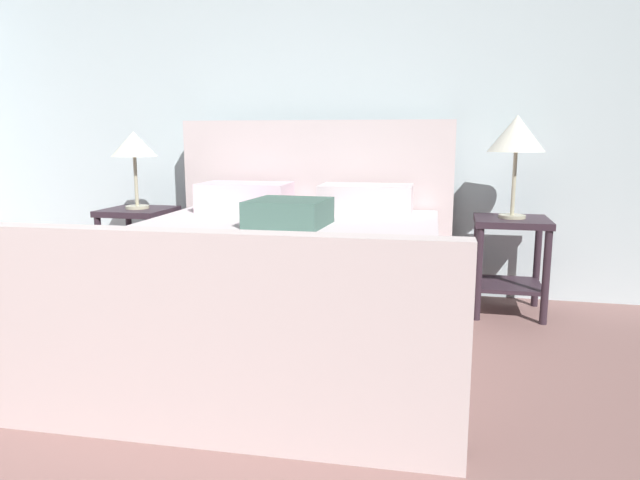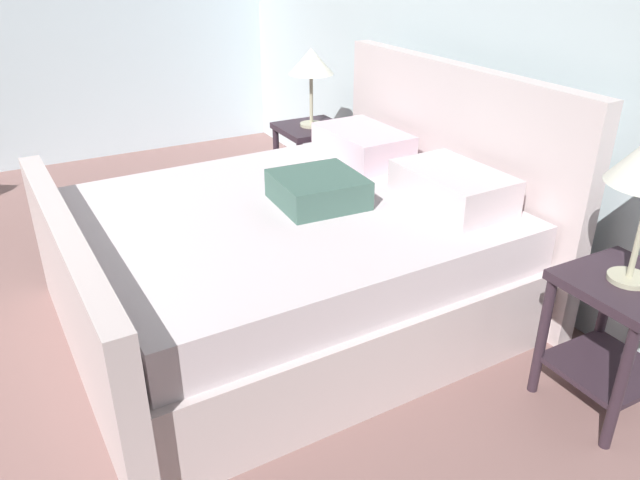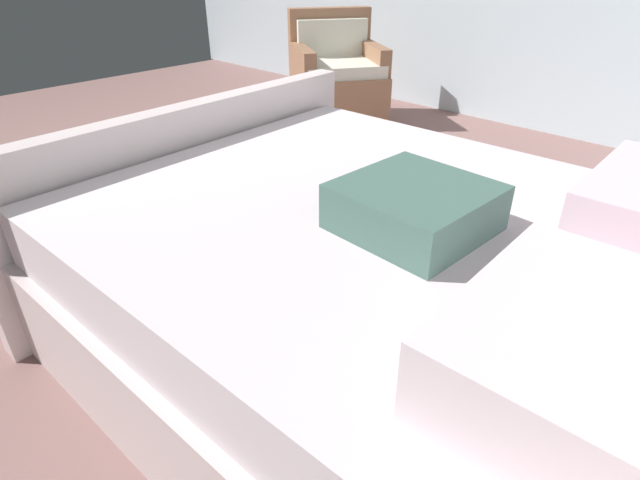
% 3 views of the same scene
% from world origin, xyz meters
% --- Properties ---
extents(ground_plane, '(5.86, 6.45, 0.02)m').
position_xyz_m(ground_plane, '(0.00, 0.00, -0.01)').
color(ground_plane, '#87625D').
extents(bed, '(1.91, 2.20, 1.20)m').
position_xyz_m(bed, '(0.18, 2.06, 0.35)').
color(bed, beige).
rests_on(bed, ground).
extents(armchair, '(1.00, 1.01, 0.90)m').
position_xyz_m(armchair, '(-2.01, -0.14, 0.35)').
color(armchair, '#906447').
rests_on(armchair, ground).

